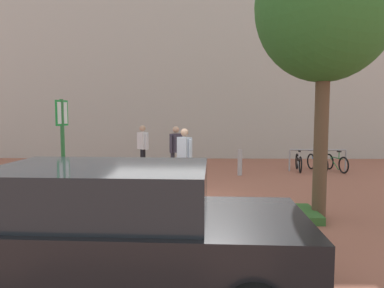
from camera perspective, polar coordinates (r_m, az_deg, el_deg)
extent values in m
plane|color=#9E5B47|center=(9.01, -5.56, -8.78)|extent=(60.00, 60.00, 0.00)
cube|color=#B2ADA3|center=(17.46, -2.41, 14.40)|extent=(28.00, 1.20, 10.00)
cube|color=#336028|center=(7.44, -7.42, -11.13)|extent=(7.00, 1.10, 0.16)
cylinder|color=brown|center=(7.56, 20.29, 0.51)|extent=(0.28, 0.28, 3.18)
ellipsoid|color=#2D6628|center=(7.84, 20.92, 20.53)|extent=(2.76, 2.76, 3.03)
cylinder|color=#2D7238|center=(7.65, -20.28, -2.26)|extent=(0.08, 0.08, 2.43)
cube|color=#198C33|center=(7.59, -20.49, 4.77)|extent=(0.13, 0.35, 0.52)
cube|color=white|center=(7.59, -20.49, 4.77)|extent=(0.12, 0.30, 0.44)
torus|color=black|center=(8.29, -23.32, -8.04)|extent=(0.66, 0.14, 0.66)
torus|color=black|center=(7.81, -16.87, -8.63)|extent=(0.66, 0.14, 0.66)
cylinder|color=silver|center=(7.99, -20.24, -6.80)|extent=(0.83, 0.14, 0.04)
cylinder|color=silver|center=(8.00, -19.55, -8.63)|extent=(0.61, 0.11, 0.44)
cylinder|color=silver|center=(8.05, -21.42, -5.88)|extent=(0.04, 0.04, 0.28)
cube|color=black|center=(8.03, -21.46, -4.75)|extent=(0.21, 0.11, 0.05)
cylinder|color=silver|center=(7.76, -17.78, -5.12)|extent=(0.09, 0.42, 0.04)
cylinder|color=#99999E|center=(13.53, 15.63, -2.60)|extent=(0.06, 0.06, 0.80)
cylinder|color=#99999E|center=(14.11, 23.79, -2.53)|extent=(0.06, 0.06, 0.80)
cylinder|color=#99999E|center=(13.74, 19.85, -0.91)|extent=(2.05, 0.14, 0.06)
torus|color=black|center=(13.18, 17.27, -3.25)|extent=(0.14, 0.61, 0.61)
torus|color=black|center=(14.11, 16.76, -2.71)|extent=(0.14, 0.61, 0.61)
cylinder|color=silver|center=(13.62, 17.02, -2.13)|extent=(0.15, 0.77, 0.03)
cylinder|color=silver|center=(13.74, 16.95, -3.05)|extent=(0.12, 0.56, 0.40)
cylinder|color=silver|center=(13.44, 17.13, -1.75)|extent=(0.03, 0.03, 0.26)
cube|color=black|center=(13.42, 17.15, -1.13)|extent=(0.10, 0.19, 0.05)
cylinder|color=silver|center=(13.94, 16.86, -0.98)|extent=(0.39, 0.09, 0.04)
torus|color=black|center=(13.42, 20.70, -3.21)|extent=(0.16, 0.61, 0.61)
torus|color=black|center=(14.24, 18.86, -2.70)|extent=(0.16, 0.61, 0.61)
cylinder|color=#194CA5|center=(13.80, 19.78, -2.12)|extent=(0.16, 0.76, 0.03)
cylinder|color=#194CA5|center=(13.91, 19.57, -3.02)|extent=(0.12, 0.55, 0.40)
cylinder|color=#194CA5|center=(13.64, 20.13, -1.74)|extent=(0.03, 0.03, 0.26)
cube|color=black|center=(13.62, 20.15, -1.12)|extent=(0.10, 0.19, 0.05)
cylinder|color=#194CA5|center=(14.09, 19.12, -0.98)|extent=(0.39, 0.10, 0.04)
torus|color=black|center=(13.64, 23.51, -3.18)|extent=(0.17, 0.61, 0.61)
torus|color=black|center=(14.42, 21.45, -2.69)|extent=(0.17, 0.61, 0.61)
cylinder|color=#1E7233|center=(14.00, 22.48, -2.10)|extent=(0.18, 0.76, 0.03)
cylinder|color=#1E7233|center=(14.11, 22.24, -3.00)|extent=(0.14, 0.55, 0.40)
cylinder|color=#1E7233|center=(13.85, 22.87, -1.73)|extent=(0.03, 0.03, 0.26)
cube|color=black|center=(13.83, 22.89, -1.13)|extent=(0.11, 0.19, 0.05)
cylinder|color=#1E7233|center=(14.27, 21.74, -0.98)|extent=(0.39, 0.11, 0.04)
cylinder|color=#ADADB2|center=(12.25, 7.82, -2.99)|extent=(0.16, 0.16, 0.90)
cylinder|color=black|center=(13.04, -7.89, -2.62)|extent=(0.14, 0.14, 0.85)
cylinder|color=black|center=(12.80, -8.12, -2.77)|extent=(0.14, 0.14, 0.85)
cube|color=white|center=(12.85, -8.05, 0.55)|extent=(0.44, 0.46, 0.62)
cylinder|color=white|center=(13.07, -8.65, 0.48)|extent=(0.09, 0.09, 0.59)
cylinder|color=white|center=(12.63, -7.42, 0.35)|extent=(0.09, 0.09, 0.59)
sphere|color=tan|center=(12.82, -8.07, 2.56)|extent=(0.22, 0.22, 0.22)
cylinder|color=#383342|center=(10.18, -1.05, -4.72)|extent=(0.14, 0.14, 0.85)
cylinder|color=#383342|center=(9.90, -1.40, -5.00)|extent=(0.14, 0.14, 0.85)
cube|color=silver|center=(9.94, -1.23, -0.68)|extent=(0.45, 0.46, 0.62)
cylinder|color=silver|center=(10.14, -2.17, -0.74)|extent=(0.09, 0.09, 0.59)
cylinder|color=silver|center=(9.75, -0.25, -0.97)|extent=(0.09, 0.09, 0.59)
sphere|color=tan|center=(9.91, -1.23, 1.91)|extent=(0.22, 0.22, 0.22)
cylinder|color=#2D2D38|center=(11.80, -3.17, -3.38)|extent=(0.14, 0.14, 0.85)
cylinder|color=#2D2D38|center=(11.85, -2.05, -3.35)|extent=(0.14, 0.14, 0.85)
cube|color=#383342|center=(11.74, -2.63, 0.19)|extent=(0.43, 0.47, 0.62)
cylinder|color=#383342|center=(11.54, -3.44, -0.05)|extent=(0.09, 0.09, 0.59)
cylinder|color=#383342|center=(11.95, -1.84, 0.12)|extent=(0.09, 0.09, 0.59)
sphere|color=tan|center=(11.71, -2.64, 2.38)|extent=(0.22, 0.22, 0.22)
cube|color=black|center=(4.35, -11.62, -15.85)|extent=(4.37, 1.97, 0.76)
cube|color=#1E2328|center=(4.22, -14.42, -7.20)|extent=(2.47, 1.68, 0.56)
cylinder|color=black|center=(5.17, 7.74, -15.67)|extent=(0.65, 0.25, 0.64)
cylinder|color=black|center=(5.74, -23.80, -13.91)|extent=(0.65, 0.25, 0.64)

